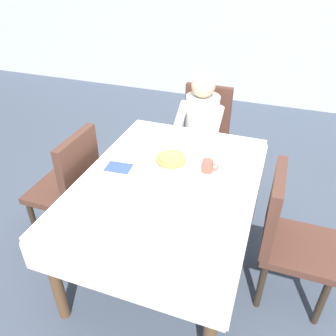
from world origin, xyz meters
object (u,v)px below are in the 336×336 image
(fork_left_of_plate, at_px, (145,160))
(plate_breakfast, at_px, (171,163))
(chair_diner, at_px, (204,130))
(cup_coffee, at_px, (208,166))
(dining_table_main, at_px, (168,190))
(spoon_near_edge, at_px, (154,189))
(chair_left_side, at_px, (71,182))
(breakfast_stack, at_px, (171,159))
(knife_right_of_plate, at_px, (197,170))
(chair_right_side, at_px, (286,232))
(diner_person, at_px, (201,123))

(fork_left_of_plate, bearing_deg, plate_breakfast, -81.77)
(chair_diner, xyz_separation_m, cup_coffee, (0.27, -1.00, 0.25))
(dining_table_main, relative_size, spoon_near_edge, 10.16)
(plate_breakfast, relative_size, fork_left_of_plate, 1.56)
(chair_left_side, relative_size, plate_breakfast, 3.32)
(breakfast_stack, xyz_separation_m, knife_right_of_plate, (0.19, -0.02, -0.04))
(dining_table_main, bearing_deg, fork_left_of_plate, 145.26)
(knife_right_of_plate, bearing_deg, spoon_near_edge, 152.08)
(chair_diner, xyz_separation_m, chair_right_side, (0.82, -1.17, 0.00))
(dining_table_main, bearing_deg, plate_breakfast, 102.20)
(chair_right_side, bearing_deg, chair_diner, -144.98)
(fork_left_of_plate, xyz_separation_m, knife_right_of_plate, (0.38, 0.00, 0.00))
(knife_right_of_plate, bearing_deg, chair_right_side, -97.74)
(plate_breakfast, xyz_separation_m, fork_left_of_plate, (-0.19, -0.02, -0.01))
(chair_left_side, height_order, breakfast_stack, chair_left_side)
(chair_diner, relative_size, fork_left_of_plate, 5.17)
(fork_left_of_plate, bearing_deg, breakfast_stack, -81.24)
(chair_diner, relative_size, knife_right_of_plate, 4.65)
(fork_left_of_plate, distance_m, spoon_near_edge, 0.34)
(chair_right_side, relative_size, cup_coffee, 8.23)
(fork_left_of_plate, distance_m, knife_right_of_plate, 0.38)
(breakfast_stack, distance_m, spoon_near_edge, 0.31)
(chair_left_side, xyz_separation_m, spoon_near_edge, (0.73, -0.13, 0.21))
(dining_table_main, height_order, cup_coffee, cup_coffee)
(plate_breakfast, bearing_deg, knife_right_of_plate, -6.01)
(spoon_near_edge, bearing_deg, knife_right_of_plate, 50.52)
(chair_left_side, relative_size, knife_right_of_plate, 4.65)
(chair_left_side, relative_size, cup_coffee, 8.23)
(dining_table_main, height_order, knife_right_of_plate, knife_right_of_plate)
(plate_breakfast, height_order, fork_left_of_plate, plate_breakfast)
(chair_diner, relative_size, chair_left_side, 1.00)
(plate_breakfast, xyz_separation_m, knife_right_of_plate, (0.19, -0.02, -0.01))
(plate_breakfast, relative_size, spoon_near_edge, 1.87)
(cup_coffee, relative_size, fork_left_of_plate, 0.63)
(plate_breakfast, xyz_separation_m, spoon_near_edge, (-0.01, -0.31, -0.01))
(breakfast_stack, distance_m, cup_coffee, 0.26)
(chair_right_side, xyz_separation_m, knife_right_of_plate, (-0.62, 0.16, 0.21))
(plate_breakfast, distance_m, spoon_near_edge, 0.31)
(spoon_near_edge, bearing_deg, chair_diner, 85.24)
(cup_coffee, height_order, spoon_near_edge, cup_coffee)
(chair_right_side, bearing_deg, chair_left_side, -90.00)
(breakfast_stack, bearing_deg, knife_right_of_plate, -6.39)
(spoon_near_edge, bearing_deg, cup_coffee, 43.81)
(chair_right_side, distance_m, breakfast_stack, 0.87)
(fork_left_of_plate, bearing_deg, chair_right_side, -96.79)
(chair_diner, xyz_separation_m, spoon_near_edge, (0.00, -1.30, 0.21))
(diner_person, height_order, fork_left_of_plate, diner_person)
(chair_left_side, distance_m, fork_left_of_plate, 0.60)
(spoon_near_edge, bearing_deg, plate_breakfast, 83.82)
(chair_left_side, xyz_separation_m, knife_right_of_plate, (0.92, 0.16, 0.21))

